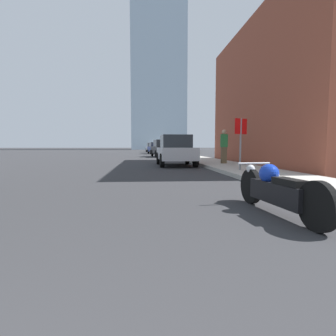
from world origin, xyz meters
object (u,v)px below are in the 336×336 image
at_px(motorcycle, 276,189).
at_px(parked_car_silver, 176,150).
at_px(parked_car_blue, 155,148).
at_px(parked_car_black, 162,148).
at_px(stop_sign, 241,135).
at_px(parked_car_white, 152,147).
at_px(pedestrian, 224,146).

bearing_deg(motorcycle, parked_car_silver, 86.41).
relative_size(parked_car_silver, parked_car_blue, 0.88).
height_order(parked_car_black, parked_car_blue, parked_car_black).
relative_size(parked_car_black, parked_car_blue, 1.03).
bearing_deg(parked_car_blue, stop_sign, -91.83).
height_order(parked_car_blue, parked_car_white, parked_car_white).
xyz_separation_m(stop_sign, pedestrian, (0.60, 3.97, -0.41)).
distance_m(motorcycle, stop_sign, 6.39).
xyz_separation_m(motorcycle, parked_car_silver, (-0.27, 10.53, 0.46)).
relative_size(parked_car_silver, stop_sign, 1.96).
height_order(parked_car_silver, parked_car_black, parked_car_black).
relative_size(motorcycle, parked_car_black, 0.51).
height_order(parked_car_white, stop_sign, stop_sign).
xyz_separation_m(parked_car_silver, parked_car_blue, (0.04, 23.33, -0.03)).
height_order(motorcycle, parked_car_blue, parked_car_blue).
bearing_deg(motorcycle, pedestrian, 71.90).
relative_size(parked_car_black, stop_sign, 2.28).
xyz_separation_m(parked_car_blue, parked_car_white, (-0.13, 11.25, 0.03)).
distance_m(parked_car_silver, parked_car_white, 34.58).
distance_m(stop_sign, pedestrian, 4.04).
bearing_deg(parked_car_blue, motorcycle, -95.45).
bearing_deg(parked_car_black, pedestrian, -85.01).
height_order(stop_sign, pedestrian, stop_sign).
bearing_deg(parked_car_silver, parked_car_black, 88.33).
bearing_deg(parked_car_white, parked_car_silver, -95.18).
distance_m(parked_car_blue, stop_sign, 27.88).
xyz_separation_m(parked_car_black, stop_sign, (1.82, -16.68, 0.64)).
bearing_deg(parked_car_white, stop_sign, -92.28).
bearing_deg(parked_car_blue, parked_car_silver, -95.93).
height_order(parked_car_black, pedestrian, pedestrian).
xyz_separation_m(parked_car_black, parked_car_white, (-0.27, 22.37, -0.01)).
xyz_separation_m(motorcycle, stop_sign, (1.72, 6.05, 1.12)).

